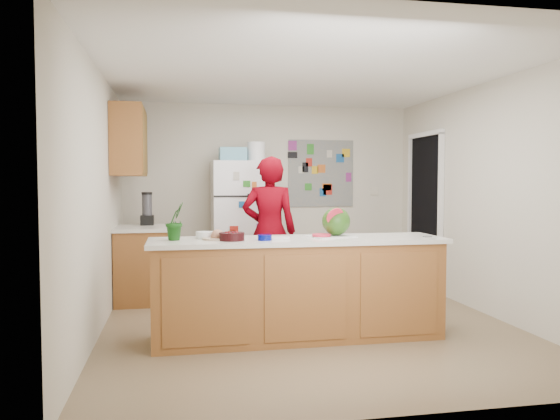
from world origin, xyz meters
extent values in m
cube|color=brown|center=(0.00, 0.00, -0.01)|extent=(4.00, 4.50, 0.02)
cube|color=beige|center=(0.00, 2.26, 1.25)|extent=(4.00, 0.02, 2.50)
cube|color=beige|center=(-2.01, 0.00, 1.25)|extent=(0.02, 4.50, 2.50)
cube|color=beige|center=(2.01, 0.00, 1.25)|extent=(0.02, 4.50, 2.50)
cube|color=white|center=(0.00, 0.00, 2.51)|extent=(4.00, 4.50, 0.02)
cube|color=black|center=(1.99, 1.45, 1.02)|extent=(0.03, 0.85, 2.04)
cube|color=brown|center=(-0.20, -0.50, 0.44)|extent=(2.60, 0.62, 0.88)
cube|color=silver|center=(-0.20, -0.50, 0.90)|extent=(2.68, 0.70, 0.04)
cube|color=brown|center=(-1.69, 1.35, 0.43)|extent=(0.60, 0.80, 0.86)
cube|color=silver|center=(-1.69, 1.35, 0.88)|extent=(0.64, 0.84, 0.04)
cube|color=brown|center=(-1.82, 1.30, 1.90)|extent=(0.35, 1.00, 0.80)
cube|color=silver|center=(-0.45, 1.88, 0.85)|extent=(0.75, 0.70, 1.70)
cube|color=#5999B2|center=(-0.55, 1.88, 1.79)|extent=(0.35, 0.28, 0.18)
cube|color=slate|center=(0.75, 2.24, 1.55)|extent=(0.95, 0.01, 0.95)
imported|color=#66000A|center=(-0.23, 0.86, 0.86)|extent=(0.69, 0.51, 1.72)
cylinder|color=black|center=(-1.64, 1.56, 1.09)|extent=(0.12, 0.12, 0.38)
cube|color=white|center=(0.12, -0.45, 0.93)|extent=(0.48, 0.42, 0.01)
sphere|color=#22550E|center=(0.18, -0.43, 1.06)|extent=(0.26, 0.26, 0.26)
cylinder|color=red|center=(0.02, -0.50, 0.94)|extent=(0.17, 0.17, 0.02)
cylinder|color=black|center=(-0.81, -0.58, 0.96)|extent=(0.26, 0.26, 0.07)
cylinder|color=white|center=(-1.03, -0.35, 0.95)|extent=(0.23, 0.23, 0.06)
cylinder|color=#030A68|center=(-0.53, -0.62, 0.95)|extent=(0.14, 0.14, 0.05)
cylinder|color=beige|center=(-0.93, -0.47, 0.93)|extent=(0.35, 0.35, 0.02)
cube|color=white|center=(-0.37, -0.56, 0.93)|extent=(0.18, 0.17, 0.02)
cube|color=gray|center=(0.99, -0.64, 0.93)|extent=(0.09, 0.07, 0.01)
imported|color=#163E0D|center=(-1.29, -0.45, 1.09)|extent=(0.23, 0.24, 0.34)
camera|label=1|loc=(-1.28, -5.32, 1.44)|focal=35.00mm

